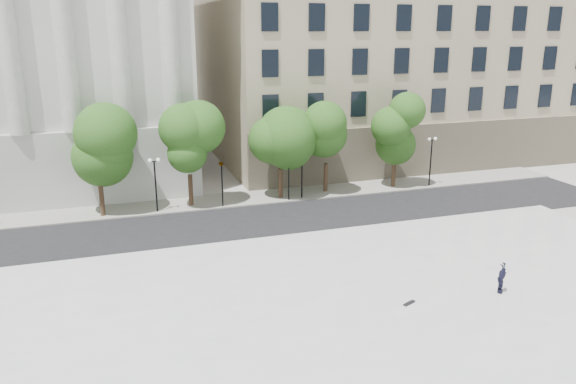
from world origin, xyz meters
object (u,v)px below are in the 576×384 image
traffic_light_east (289,156)px  skateboard (409,303)px  traffic_light_west (221,163)px  person_lying (500,289)px

traffic_light_east → skateboard: size_ratio=5.73×
traffic_light_west → skateboard: size_ratio=5.55×
traffic_light_west → person_lying: size_ratio=2.55×
traffic_light_east → person_lying: 20.56m
person_lying → traffic_light_east: bearing=75.5°
traffic_light_east → person_lying: bearing=-76.1°
person_lying → skateboard: 5.00m
traffic_light_west → skateboard: 20.29m
traffic_light_west → traffic_light_east: bearing=0.0°
traffic_light_west → person_lying: traffic_light_west is taller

